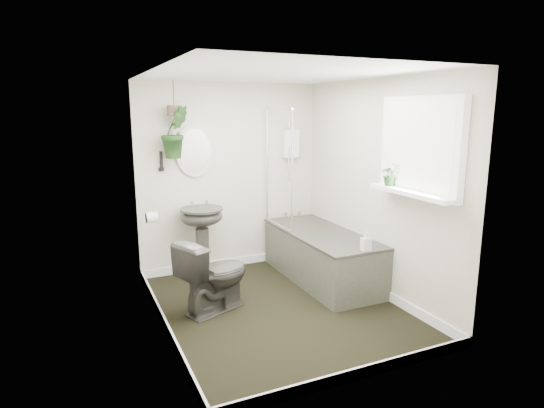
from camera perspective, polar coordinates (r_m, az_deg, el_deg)
name	(u,v)px	position (r m, az deg, el deg)	size (l,w,h in m)	color
floor	(278,308)	(4.75, 0.77, -12.96)	(2.30, 2.80, 0.02)	black
ceiling	(279,73)	(4.33, 0.85, 16.17)	(2.30, 2.80, 0.02)	white
wall_back	(230,177)	(5.69, -5.26, 3.35)	(2.30, 0.02, 2.30)	silver
wall_front	(365,232)	(3.21, 11.59, -3.43)	(2.30, 0.02, 2.30)	silver
wall_left	(157,207)	(4.05, -14.22, -0.39)	(0.02, 2.80, 2.30)	silver
wall_right	(376,188)	(4.99, 12.95, 1.92)	(0.02, 2.80, 2.30)	silver
skirting	(278,303)	(4.73, 0.77, -12.30)	(2.30, 2.80, 0.10)	white
bathtub	(322,256)	(5.41, 6.25, -6.50)	(0.72, 1.72, 0.58)	#2D2D27
bath_screen	(279,169)	(5.46, 0.86, 4.42)	(0.04, 0.72, 1.40)	silver
shower_box	(290,144)	(5.89, 2.33, 7.59)	(0.20, 0.10, 0.35)	white
oval_mirror	(195,151)	(5.48, -9.66, 6.60)	(0.46, 0.03, 0.62)	beige
wall_sconce	(161,161)	(5.39, -13.73, 5.28)	(0.04, 0.04, 0.22)	black
toilet_roll_holder	(152,217)	(4.79, -14.88, -1.64)	(0.11, 0.11, 0.11)	white
window_recess	(420,146)	(4.35, 18.11, 6.88)	(0.08, 1.00, 0.90)	white
window_sill	(411,193)	(4.36, 17.08, 1.37)	(0.18, 1.00, 0.04)	white
window_blinds	(416,147)	(4.32, 17.66, 6.87)	(0.01, 0.86, 0.76)	white
toilet	(214,275)	(4.59, -7.25, -8.79)	(0.42, 0.73, 0.75)	#2D2D27
pedestal_sink	(202,243)	(5.48, -8.72, -4.82)	(0.50, 0.43, 0.85)	#2D2D27
sill_plant	(391,174)	(4.57, 14.71, 3.63)	(0.20, 0.17, 0.22)	black
hanging_plant	(175,132)	(5.29, -12.06, 8.83)	(0.32, 0.26, 0.59)	black
soap_bottle	(366,241)	(4.69, 11.72, -4.60)	(0.09, 0.09, 0.19)	black
hanging_pot	(174,111)	(5.28, -12.17, 11.36)	(0.16, 0.16, 0.12)	brown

